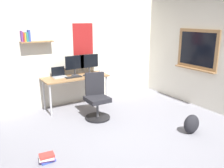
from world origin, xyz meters
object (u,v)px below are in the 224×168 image
(office_chair, at_px, (96,99))
(monitor_primary, at_px, (75,64))
(coffee_mug, at_px, (100,71))
(backpack, at_px, (191,124))
(keyboard, at_px, (74,77))
(computer_mouse, at_px, (85,75))
(book_stack_on_floor, at_px, (47,158))
(laptop, at_px, (59,75))
(monitor_secondary, at_px, (89,63))
(desk, at_px, (76,80))

(office_chair, xyz_separation_m, monitor_primary, (-0.06, 0.92, 0.60))
(office_chair, distance_m, coffee_mug, 1.04)
(office_chair, bearing_deg, backpack, -54.12)
(keyboard, distance_m, backpack, 2.70)
(office_chair, height_order, keyboard, office_chair)
(keyboard, relative_size, computer_mouse, 3.56)
(coffee_mug, height_order, book_stack_on_floor, coffee_mug)
(keyboard, distance_m, computer_mouse, 0.28)
(laptop, height_order, coffee_mug, laptop)
(laptop, relative_size, book_stack_on_floor, 1.25)
(keyboard, distance_m, coffee_mug, 0.73)
(backpack, height_order, book_stack_on_floor, backpack)
(monitor_secondary, height_order, backpack, monitor_secondary)
(desk, bearing_deg, keyboard, -135.52)
(office_chair, distance_m, monitor_primary, 1.10)
(office_chair, relative_size, coffee_mug, 10.33)
(office_chair, height_order, laptop, laptop)
(keyboard, bearing_deg, laptop, 140.50)
(laptop, bearing_deg, monitor_secondary, -3.68)
(office_chair, bearing_deg, keyboard, 102.91)
(desk, relative_size, coffee_mug, 16.31)
(office_chair, distance_m, backpack, 1.92)
(book_stack_on_floor, bearing_deg, monitor_primary, 55.77)
(monitor_secondary, relative_size, book_stack_on_floor, 1.87)
(desk, bearing_deg, computer_mouse, -19.77)
(office_chair, xyz_separation_m, keyboard, (-0.17, 0.75, 0.34))
(desk, relative_size, laptop, 4.84)
(coffee_mug, bearing_deg, keyboard, -176.06)
(book_stack_on_floor, bearing_deg, laptop, 64.43)
(book_stack_on_floor, bearing_deg, monitor_secondary, 48.96)
(desk, distance_m, laptop, 0.39)
(desk, bearing_deg, laptop, 157.08)
(keyboard, bearing_deg, book_stack_on_floor, -124.27)
(desk, bearing_deg, monitor_secondary, 12.90)
(desk, height_order, coffee_mug, coffee_mug)
(monitor_primary, height_order, coffee_mug, monitor_primary)
(book_stack_on_floor, bearing_deg, backpack, -11.12)
(office_chair, height_order, monitor_secondary, monitor_secondary)
(laptop, distance_m, coffee_mug, 1.00)
(coffee_mug, bearing_deg, monitor_primary, 169.08)
(keyboard, height_order, coffee_mug, coffee_mug)
(monitor_secondary, xyz_separation_m, computer_mouse, (-0.21, -0.17, -0.25))
(laptop, xyz_separation_m, computer_mouse, (0.54, -0.22, -0.04))
(desk, bearing_deg, book_stack_on_floor, -124.78)
(office_chair, height_order, coffee_mug, office_chair)
(backpack, relative_size, book_stack_on_floor, 1.43)
(laptop, relative_size, keyboard, 0.84)
(office_chair, relative_size, keyboard, 2.57)
(monitor_primary, relative_size, monitor_secondary, 1.00)
(monitor_secondary, relative_size, computer_mouse, 4.46)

